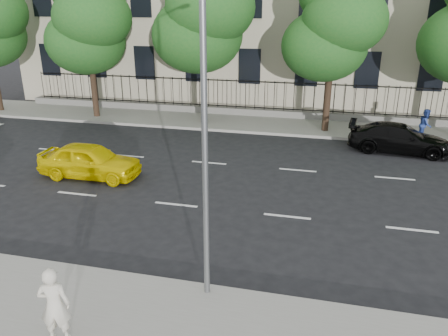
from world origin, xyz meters
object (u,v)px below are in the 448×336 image
object	(u,v)px
yellow_taxi	(90,161)
woman_near	(54,305)
street_light	(211,86)
black_sedan	(399,138)

from	to	relation	value
yellow_taxi	woman_near	bearing A→B (deg)	-154.80
yellow_taxi	woman_near	xyz separation A→B (m)	(4.24, -8.85, 0.31)
woman_near	street_light	bearing A→B (deg)	-150.32
yellow_taxi	black_sedan	distance (m)	14.40
street_light	yellow_taxi	size ratio (longest dim) A/B	1.91
yellow_taxi	black_sedan	world-z (taller)	yellow_taxi
yellow_taxi	woman_near	distance (m)	9.82
woman_near	yellow_taxi	bearing A→B (deg)	-82.23
street_light	woman_near	distance (m)	5.64
street_light	woman_near	bearing A→B (deg)	-132.45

